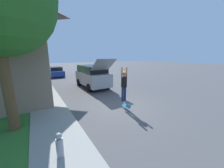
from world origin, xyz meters
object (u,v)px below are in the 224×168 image
object	(u,v)px
skateboarder	(124,84)
suv_parked	(92,76)
lawn_tree_far	(13,16)
fire_hydrant	(60,145)
car_down_street	(56,72)
skateboard	(126,106)

from	to	relation	value
skateboarder	suv_parked	bearing A→B (deg)	84.35
lawn_tree_far	fire_hydrant	bearing A→B (deg)	-82.32
skateboarder	fire_hydrant	world-z (taller)	skateboarder
fire_hydrant	suv_parked	bearing A→B (deg)	60.70
skateboarder	car_down_street	bearing A→B (deg)	95.12
lawn_tree_far	skateboarder	size ratio (longest dim) A/B	4.00
lawn_tree_far	suv_parked	distance (m)	7.51
skateboarder	skateboard	bearing A→B (deg)	-78.04
skateboard	lawn_tree_far	bearing A→B (deg)	123.81
lawn_tree_far	fire_hydrant	size ratio (longest dim) A/B	10.28
skateboard	suv_parked	bearing A→B (deg)	84.93
lawn_tree_far	suv_parked	xyz separation A→B (m)	(5.58, -1.56, -4.77)
suv_parked	skateboarder	world-z (taller)	suv_parked
car_down_street	skateboarder	world-z (taller)	skateboarder
car_down_street	skateboarder	size ratio (longest dim) A/B	2.11
car_down_street	skateboard	xyz separation A→B (m)	(1.39, -15.30, -0.46)
suv_parked	car_down_street	distance (m)	9.53
fire_hydrant	car_down_street	bearing A→B (deg)	81.97
lawn_tree_far	skateboard	world-z (taller)	lawn_tree_far
suv_parked	skateboarder	size ratio (longest dim) A/B	2.73
suv_parked	lawn_tree_far	bearing A→B (deg)	164.38
car_down_street	fire_hydrant	distance (m)	17.20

